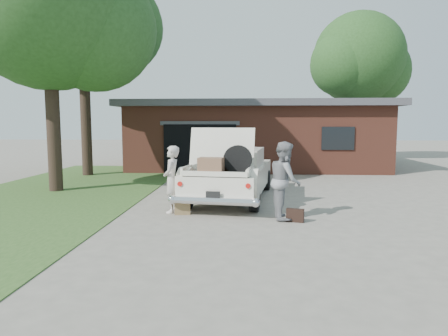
{
  "coord_description": "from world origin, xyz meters",
  "views": [
    {
      "loc": [
        0.6,
        -9.54,
        2.23
      ],
      "look_at": [
        0.0,
        0.6,
        1.1
      ],
      "focal_mm": 32.0,
      "sensor_mm": 36.0,
      "label": 1
    }
  ],
  "objects": [
    {
      "name": "house",
      "position": [
        0.98,
        11.47,
        1.67
      ],
      "size": [
        12.8,
        7.8,
        3.3
      ],
      "color": "brown",
      "rests_on": "ground"
    },
    {
      "name": "woman_right",
      "position": [
        1.48,
        -0.22,
        0.91
      ],
      "size": [
        0.75,
        0.93,
        1.82
      ],
      "primitive_type": "imported",
      "rotation": [
        0.0,
        0.0,
        1.64
      ],
      "color": "gray",
      "rests_on": "ground"
    },
    {
      "name": "tree_back",
      "position": [
        -6.24,
        7.27,
        6.86
      ],
      "size": [
        6.26,
        5.44,
        9.89
      ],
      "color": "#38281E",
      "rests_on": "ground"
    },
    {
      "name": "sedan",
      "position": [
        0.13,
        2.24,
        0.76
      ],
      "size": [
        2.67,
        5.41,
        2.13
      ],
      "rotation": [
        0.0,
        0.0,
        -0.13
      ],
      "color": "silver",
      "rests_on": "ground"
    },
    {
      "name": "woman_left",
      "position": [
        -1.3,
        0.28,
        0.84
      ],
      "size": [
        0.43,
        0.63,
        1.68
      ],
      "primitive_type": "imported",
      "rotation": [
        0.0,
        0.0,
        -1.62
      ],
      "color": "#BFB4AD",
      "rests_on": "ground"
    },
    {
      "name": "tree_right",
      "position": [
        7.34,
        15.47,
        5.89
      ],
      "size": [
        6.26,
        5.44,
        8.88
      ],
      "color": "#38281E",
      "rests_on": "ground"
    },
    {
      "name": "grass_strip",
      "position": [
        -5.5,
        3.0,
        0.01
      ],
      "size": [
        6.0,
        16.0,
        0.02
      ],
      "primitive_type": "cube",
      "color": "#2D4C1E",
      "rests_on": "ground"
    },
    {
      "name": "ground",
      "position": [
        0.0,
        0.0,
        0.0
      ],
      "size": [
        90.0,
        90.0,
        0.0
      ],
      "primitive_type": "plane",
      "color": "gray",
      "rests_on": "ground"
    },
    {
      "name": "suitcase_left",
      "position": [
        -1.0,
        0.04,
        0.15
      ],
      "size": [
        0.4,
        0.17,
        0.3
      ],
      "primitive_type": "cube",
      "rotation": [
        0.0,
        0.0,
        0.12
      ],
      "color": "olive",
      "rests_on": "ground"
    },
    {
      "name": "suitcase_right",
      "position": [
        1.69,
        -0.55,
        0.15
      ],
      "size": [
        0.42,
        0.23,
        0.31
      ],
      "primitive_type": "cube",
      "rotation": [
        0.0,
        0.0,
        -0.29
      ],
      "color": "black",
      "rests_on": "ground"
    },
    {
      "name": "tree_left",
      "position": [
        -5.67,
        3.23,
        5.79
      ],
      "size": [
        6.35,
        5.52,
        8.81
      ],
      "color": "#38281E",
      "rests_on": "ground"
    }
  ]
}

